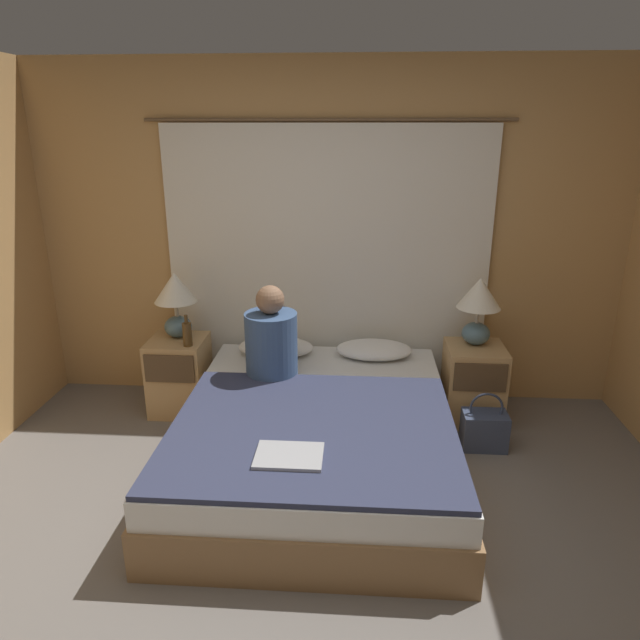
# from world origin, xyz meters

# --- Properties ---
(ground_plane) EXTENTS (16.00, 16.00, 0.00)m
(ground_plane) POSITION_xyz_m (0.00, 0.00, 0.00)
(ground_plane) COLOR #66605B
(wall_back) EXTENTS (4.45, 0.06, 2.50)m
(wall_back) POSITION_xyz_m (0.00, 2.10, 1.25)
(wall_back) COLOR tan
(wall_back) RESTS_ON ground_plane
(curtain_panel) EXTENTS (2.57, 0.03, 2.09)m
(curtain_panel) POSITION_xyz_m (0.00, 2.03, 1.04)
(curtain_panel) COLOR silver
(curtain_panel) RESTS_ON ground_plane
(bed) EXTENTS (1.64, 2.02, 0.43)m
(bed) POSITION_xyz_m (0.00, 0.97, 0.21)
(bed) COLOR olive
(bed) RESTS_ON ground_plane
(nightstand_left) EXTENTS (0.40, 0.41, 0.56)m
(nightstand_left) POSITION_xyz_m (-1.07, 1.68, 0.28)
(nightstand_left) COLOR tan
(nightstand_left) RESTS_ON ground_plane
(nightstand_right) EXTENTS (0.40, 0.41, 0.56)m
(nightstand_right) POSITION_xyz_m (1.07, 1.68, 0.28)
(nightstand_right) COLOR tan
(nightstand_right) RESTS_ON ground_plane
(lamp_left) EXTENTS (0.31, 0.31, 0.48)m
(lamp_left) POSITION_xyz_m (-1.07, 1.75, 0.87)
(lamp_left) COLOR slate
(lamp_left) RESTS_ON nightstand_left
(lamp_right) EXTENTS (0.31, 0.31, 0.48)m
(lamp_right) POSITION_xyz_m (1.07, 1.75, 0.87)
(lamp_right) COLOR slate
(lamp_right) RESTS_ON nightstand_right
(pillow_left) EXTENTS (0.55, 0.33, 0.12)m
(pillow_left) POSITION_xyz_m (-0.36, 1.77, 0.49)
(pillow_left) COLOR white
(pillow_left) RESTS_ON bed
(pillow_right) EXTENTS (0.55, 0.33, 0.12)m
(pillow_right) POSITION_xyz_m (0.36, 1.77, 0.49)
(pillow_right) COLOR white
(pillow_right) RESTS_ON bed
(blanket_on_bed) EXTENTS (1.58, 1.37, 0.03)m
(blanket_on_bed) POSITION_xyz_m (0.00, 0.68, 0.45)
(blanket_on_bed) COLOR #2D334C
(blanket_on_bed) RESTS_ON bed
(person_left_in_bed) EXTENTS (0.35, 0.35, 0.63)m
(person_left_in_bed) POSITION_xyz_m (-0.33, 1.40, 0.69)
(person_left_in_bed) COLOR #38517A
(person_left_in_bed) RESTS_ON bed
(beer_bottle_on_left_stand) EXTENTS (0.06, 0.06, 0.23)m
(beer_bottle_on_left_stand) POSITION_xyz_m (-0.95, 1.57, 0.65)
(beer_bottle_on_left_stand) COLOR #513819
(beer_bottle_on_left_stand) RESTS_ON nightstand_left
(laptop_on_bed) EXTENTS (0.34, 0.25, 0.02)m
(laptop_on_bed) POSITION_xyz_m (-0.09, 0.36, 0.47)
(laptop_on_bed) COLOR #9EA0A5
(laptop_on_bed) RESTS_ON blanket_on_bed
(handbag_on_floor) EXTENTS (0.29, 0.19, 0.40)m
(handbag_on_floor) POSITION_xyz_m (1.09, 1.30, 0.13)
(handbag_on_floor) COLOR #333D56
(handbag_on_floor) RESTS_ON ground_plane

